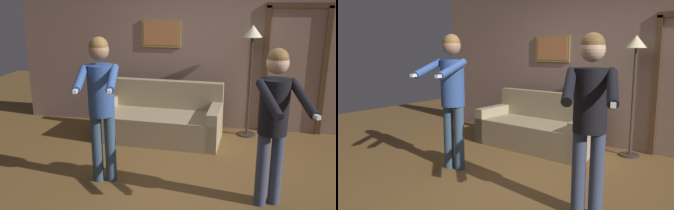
% 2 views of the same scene
% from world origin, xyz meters
% --- Properties ---
extents(ground_plane, '(12.00, 12.00, 0.00)m').
position_xyz_m(ground_plane, '(0.00, 0.00, 0.00)').
color(ground_plane, brown).
extents(back_wall_assembly, '(6.40, 0.10, 2.60)m').
position_xyz_m(back_wall_assembly, '(0.01, 2.09, 1.30)').
color(back_wall_assembly, '#876A5E').
rests_on(back_wall_assembly, ground_plane).
extents(couch, '(1.94, 0.94, 0.87)m').
position_xyz_m(couch, '(-0.59, 1.38, 0.28)').
color(couch, '#9B8766').
rests_on(couch, ground_plane).
extents(torchiere_lamp, '(0.29, 0.29, 1.76)m').
position_xyz_m(torchiere_lamp, '(0.76, 1.78, 1.41)').
color(torchiere_lamp, '#332D28').
rests_on(torchiere_lamp, ground_plane).
extents(person_standing_left, '(0.54, 0.76, 1.75)m').
position_xyz_m(person_standing_left, '(-0.94, -0.15, 1.07)').
color(person_standing_left, '#334B63').
rests_on(person_standing_left, ground_plane).
extents(person_standing_right, '(0.58, 0.67, 1.69)m').
position_xyz_m(person_standing_right, '(0.98, -0.32, 1.02)').
color(person_standing_right, '#38415F').
rests_on(person_standing_right, ground_plane).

